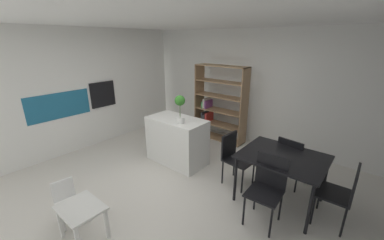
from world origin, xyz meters
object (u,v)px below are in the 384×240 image
kitchen_island (177,140)px  open_bookshelf (218,105)px  potted_plant_on_island (180,106)px  dining_table (283,160)px  dining_chair_island_side (234,155)px  dining_chair_near (268,184)px  child_chair_left (66,200)px  child_table (81,213)px  built_in_oven (103,94)px  dining_chair_window_side (343,191)px  dining_chair_far (291,158)px

kitchen_island → open_bookshelf: size_ratio=0.64×
kitchen_island → open_bookshelf: (-0.06, 1.55, 0.41)m
kitchen_island → potted_plant_on_island: (0.21, -0.13, 0.78)m
dining_table → dining_chair_island_side: dining_chair_island_side is taller
dining_chair_island_side → dining_chair_near: 0.95m
potted_plant_on_island → dining_chair_island_side: (1.04, 0.21, -0.72)m
potted_plant_on_island → open_bookshelf: bearing=99.2°
child_chair_left → dining_chair_island_side: (1.26, 2.27, 0.19)m
child_chair_left → dining_chair_near: 2.72m
open_bookshelf → child_table: open_bookshelf is taller
built_in_oven → open_bookshelf: 2.76m
child_table → dining_chair_island_side: dining_chair_island_side is taller
kitchen_island → dining_chair_window_side: size_ratio=1.32×
child_table → built_in_oven: bearing=143.4°
dining_chair_near → child_chair_left: bearing=-142.2°
built_in_oven → dining_chair_island_side: 3.42m
dining_chair_near → dining_chair_window_side: bearing=29.1°
kitchen_island → potted_plant_on_island: size_ratio=2.25×
built_in_oven → potted_plant_on_island: built_in_oven is taller
child_table → dining_chair_window_side: size_ratio=0.62×
dining_chair_island_side → dining_chair_window_side: 1.60m
dining_chair_island_side → dining_chair_near: (0.80, -0.51, 0.04)m
kitchen_island → dining_table: 2.08m
kitchen_island → open_bookshelf: open_bookshelf is taller
dining_chair_near → dining_chair_window_side: (0.80, 0.50, -0.02)m
open_bookshelf → dining_chair_far: 2.34m
child_chair_left → dining_chair_near: (2.05, 1.76, 0.23)m
built_in_oven → dining_chair_island_side: (3.33, 0.40, -0.64)m
dining_table → dining_chair_window_side: size_ratio=1.32×
potted_plant_on_island → kitchen_island: bearing=149.5°
kitchen_island → dining_table: size_ratio=1.00×
dining_chair_island_side → dining_chair_far: dining_chair_island_side is taller
built_in_oven → dining_chair_far: built_in_oven is taller
kitchen_island → dining_chair_window_side: bearing=1.5°
kitchen_island → dining_chair_far: (2.05, 0.58, 0.07)m
built_in_oven → child_table: size_ratio=1.08×
open_bookshelf → dining_table: bearing=-34.8°
child_chair_left → dining_table: size_ratio=0.52×
potted_plant_on_island → dining_chair_far: 2.09m
dining_table → child_chair_left: bearing=-132.3°
dining_chair_near → open_bookshelf: bearing=134.1°
dining_chair_near → dining_chair_window_side: dining_chair_near is taller
built_in_oven → dining_chair_window_side: (4.93, 0.39, -0.63)m
potted_plant_on_island → child_table: 2.25m
child_table → dining_table: 2.80m
child_chair_left → dining_chair_island_side: 2.60m
potted_plant_on_island → dining_chair_window_side: size_ratio=0.59×
child_chair_left → built_in_oven: bearing=56.8°
dining_chair_far → potted_plant_on_island: bearing=29.6°
open_bookshelf → dining_chair_island_side: size_ratio=2.06×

